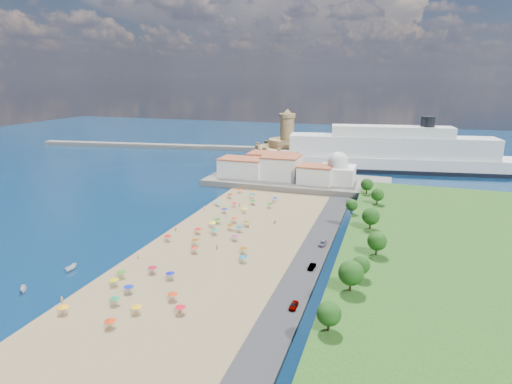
% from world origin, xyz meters
% --- Properties ---
extents(ground, '(700.00, 700.00, 0.00)m').
position_xyz_m(ground, '(0.00, 0.00, 0.00)').
color(ground, '#071938').
rests_on(ground, ground).
extents(terrace, '(90.00, 36.00, 3.00)m').
position_xyz_m(terrace, '(10.00, 73.00, 1.50)').
color(terrace, '#59544C').
rests_on(terrace, ground).
extents(jetty, '(18.00, 70.00, 2.40)m').
position_xyz_m(jetty, '(-12.00, 108.00, 1.20)').
color(jetty, '#59544C').
rests_on(jetty, ground).
extents(breakwater, '(199.03, 34.77, 2.60)m').
position_xyz_m(breakwater, '(-110.00, 153.00, 1.30)').
color(breakwater, '#59544C').
rests_on(breakwater, ground).
extents(waterfront_buildings, '(57.00, 29.00, 11.00)m').
position_xyz_m(waterfront_buildings, '(-3.05, 73.64, 7.88)').
color(waterfront_buildings, silver).
rests_on(waterfront_buildings, terrace).
extents(domed_building, '(16.00, 16.00, 15.00)m').
position_xyz_m(domed_building, '(30.00, 71.00, 8.97)').
color(domed_building, silver).
rests_on(domed_building, terrace).
extents(fortress, '(40.00, 40.00, 32.40)m').
position_xyz_m(fortress, '(-12.00, 138.00, 6.68)').
color(fortress, '#9F824F').
rests_on(fortress, ground).
extents(cruise_ship, '(144.23, 42.08, 31.17)m').
position_xyz_m(cruise_ship, '(52.74, 121.68, 9.23)').
color(cruise_ship, black).
rests_on(cruise_ship, ground).
extents(beach_parasols, '(31.99, 114.70, 2.20)m').
position_xyz_m(beach_parasols, '(-1.49, -7.54, 2.15)').
color(beach_parasols, gray).
rests_on(beach_parasols, beach).
extents(beachgoers, '(34.20, 97.03, 1.78)m').
position_xyz_m(beachgoers, '(-1.51, 0.77, 1.08)').
color(beachgoers, tan).
rests_on(beachgoers, beach).
extents(moored_boats, '(5.30, 17.83, 1.62)m').
position_xyz_m(moored_boats, '(-29.43, -48.82, 0.77)').
color(moored_boats, white).
rests_on(moored_boats, ground).
extents(parked_cars, '(2.31, 44.46, 1.40)m').
position_xyz_m(parked_cars, '(36.00, -20.49, 1.38)').
color(parked_cars, gray).
rests_on(parked_cars, promenade).
extents(hillside_trees, '(14.97, 107.59, 7.31)m').
position_xyz_m(hillside_trees, '(48.63, -9.72, 9.96)').
color(hillside_trees, '#382314').
rests_on(hillside_trees, hillside).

